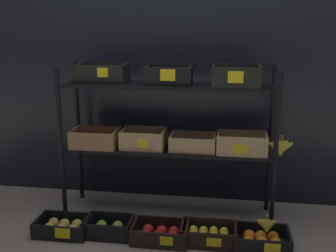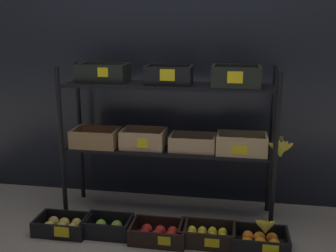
# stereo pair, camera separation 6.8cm
# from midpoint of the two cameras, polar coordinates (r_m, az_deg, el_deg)

# --- Properties ---
(ground_plane) EXTENTS (10.00, 10.00, 0.00)m
(ground_plane) POSITION_cam_midpoint_polar(r_m,az_deg,el_deg) (3.06, -0.65, -12.06)
(ground_plane) COLOR gray
(storefront_wall) EXTENTS (3.83, 0.12, 2.14)m
(storefront_wall) POSITION_cam_midpoint_polar(r_m,az_deg,el_deg) (3.12, 0.36, 8.98)
(storefront_wall) COLOR black
(storefront_wall) RESTS_ON ground_plane
(display_rack) EXTENTS (1.58, 0.37, 1.09)m
(display_rack) POSITION_cam_midpoint_polar(r_m,az_deg,el_deg) (2.81, -0.42, 1.07)
(display_rack) COLOR black
(display_rack) RESTS_ON ground_plane
(crate_ground_apple_gold) EXTENTS (0.35, 0.24, 0.10)m
(crate_ground_apple_gold) POSITION_cam_midpoint_polar(r_m,az_deg,el_deg) (2.88, -15.09, -13.47)
(crate_ground_apple_gold) COLOR black
(crate_ground_apple_gold) RESTS_ON ground_plane
(crate_ground_apple_green) EXTENTS (0.31, 0.21, 0.11)m
(crate_ground_apple_green) POSITION_cam_midpoint_polar(r_m,az_deg,el_deg) (2.80, -8.98, -13.90)
(crate_ground_apple_green) COLOR black
(crate_ground_apple_green) RESTS_ON ground_plane
(crate_ground_apple_red) EXTENTS (0.36, 0.24, 0.11)m
(crate_ground_apple_red) POSITION_cam_midpoint_polar(r_m,az_deg,el_deg) (2.70, -1.84, -14.81)
(crate_ground_apple_red) COLOR black
(crate_ground_apple_red) RESTS_ON ground_plane
(crate_ground_lemon) EXTENTS (0.35, 0.22, 0.11)m
(crate_ground_lemon) POSITION_cam_midpoint_polar(r_m,az_deg,el_deg) (2.69, 4.93, -14.94)
(crate_ground_lemon) COLOR black
(crate_ground_lemon) RESTS_ON ground_plane
(crate_ground_orange) EXTENTS (0.34, 0.25, 0.10)m
(crate_ground_orange) POSITION_cam_midpoint_polar(r_m,az_deg,el_deg) (2.69, 12.19, -15.30)
(crate_ground_orange) COLOR black
(crate_ground_orange) RESTS_ON ground_plane
(banana_bunch_loose) EXTENTS (0.13, 0.05, 0.11)m
(banana_bunch_loose) POSITION_cam_midpoint_polar(r_m,az_deg,el_deg) (2.64, 12.89, -13.29)
(banana_bunch_loose) COLOR brown
(banana_bunch_loose) RESTS_ON crate_ground_orange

